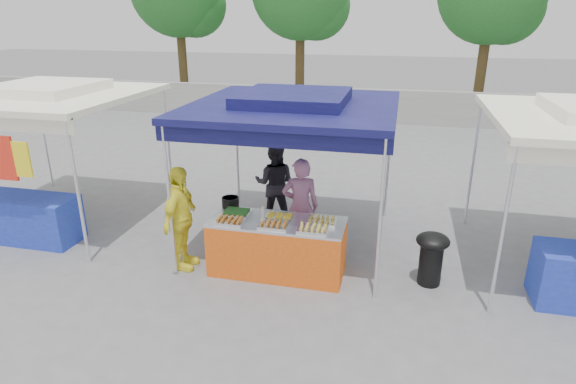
% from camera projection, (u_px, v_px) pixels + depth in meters
% --- Properties ---
extents(ground_plane, '(80.00, 80.00, 0.00)m').
position_uv_depth(ground_plane, '(279.00, 268.00, 7.48)').
color(ground_plane, slate).
extents(back_wall, '(40.00, 0.25, 1.20)m').
position_uv_depth(back_wall, '(354.00, 105.00, 17.30)').
color(back_wall, gray).
rests_on(back_wall, ground_plane).
extents(main_canopy, '(3.20, 3.20, 2.57)m').
position_uv_depth(main_canopy, '(293.00, 105.00, 7.53)').
color(main_canopy, silver).
rests_on(main_canopy, ground_plane).
extents(neighbor_stall_left, '(3.20, 3.20, 2.57)m').
position_uv_depth(neighbor_stall_left, '(38.00, 142.00, 8.41)').
color(neighbor_stall_left, silver).
rests_on(neighbor_stall_left, ground_plane).
extents(vendor_table, '(2.00, 0.80, 0.85)m').
position_uv_depth(vendor_table, '(277.00, 247.00, 7.24)').
color(vendor_table, '#E25614').
rests_on(vendor_table, ground_plane).
extents(food_tray_fl, '(0.42, 0.30, 0.07)m').
position_uv_depth(food_tray_fl, '(230.00, 221.00, 7.00)').
color(food_tray_fl, white).
rests_on(food_tray_fl, vendor_table).
extents(food_tray_fm, '(0.42, 0.30, 0.07)m').
position_uv_depth(food_tray_fm, '(274.00, 225.00, 6.87)').
color(food_tray_fm, white).
rests_on(food_tray_fm, vendor_table).
extents(food_tray_fr, '(0.42, 0.30, 0.07)m').
position_uv_depth(food_tray_fr, '(313.00, 229.00, 6.74)').
color(food_tray_fr, white).
rests_on(food_tray_fr, vendor_table).
extents(food_tray_bl, '(0.42, 0.30, 0.07)m').
position_uv_depth(food_tray_bl, '(237.00, 213.00, 7.30)').
color(food_tray_bl, white).
rests_on(food_tray_bl, vendor_table).
extents(food_tray_bm, '(0.42, 0.30, 0.07)m').
position_uv_depth(food_tray_bm, '(280.00, 217.00, 7.16)').
color(food_tray_bm, white).
rests_on(food_tray_bm, vendor_table).
extents(food_tray_br, '(0.42, 0.30, 0.07)m').
position_uv_depth(food_tray_br, '(322.00, 221.00, 6.99)').
color(food_tray_br, white).
rests_on(food_tray_br, vendor_table).
extents(cooking_pot, '(0.27, 0.27, 0.16)m').
position_uv_depth(cooking_pot, '(230.00, 202.00, 7.58)').
color(cooking_pot, black).
rests_on(cooking_pot, vendor_table).
extents(skewer_cup, '(0.08, 0.08, 0.10)m').
position_uv_depth(skewer_cup, '(263.00, 222.00, 6.93)').
color(skewer_cup, silver).
rests_on(skewer_cup, vendor_table).
extents(wok_burner, '(0.48, 0.48, 0.80)m').
position_uv_depth(wok_burner, '(431.00, 254.00, 6.91)').
color(wok_burner, black).
rests_on(wok_burner, ground_plane).
extents(crate_left, '(0.48, 0.34, 0.29)m').
position_uv_depth(crate_left, '(266.00, 246.00, 7.89)').
color(crate_left, '#172BBD').
rests_on(crate_left, ground_plane).
extents(crate_right, '(0.52, 0.36, 0.31)m').
position_uv_depth(crate_right, '(311.00, 248.00, 7.77)').
color(crate_right, '#172BBD').
rests_on(crate_right, ground_plane).
extents(crate_stacked, '(0.49, 0.34, 0.29)m').
position_uv_depth(crate_stacked, '(311.00, 231.00, 7.67)').
color(crate_stacked, '#172BBD').
rests_on(crate_stacked, crate_right).
extents(vendor_woman, '(0.66, 0.51, 1.62)m').
position_uv_depth(vendor_woman, '(300.00, 207.00, 7.71)').
color(vendor_woman, '#A0668C').
rests_on(vendor_woman, ground_plane).
extents(helper_man, '(0.80, 0.64, 1.55)m').
position_uv_depth(helper_man, '(275.00, 183.00, 8.87)').
color(helper_man, '#232328').
rests_on(helper_man, ground_plane).
extents(customer_person, '(0.40, 0.96, 1.64)m').
position_uv_depth(customer_person, '(180.00, 219.00, 7.24)').
color(customer_person, '#FFF438').
rests_on(customer_person, ground_plane).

